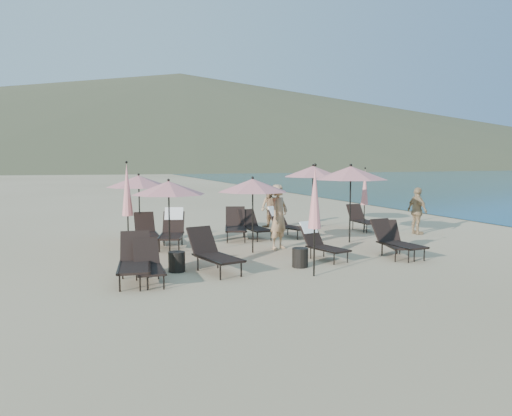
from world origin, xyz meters
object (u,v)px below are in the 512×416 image
object	(u,v)px
umbrella_closed_0	(315,198)
lounger_10	(286,222)
lounger_5	(396,240)
lounger_11	(362,219)
lounger_4	(394,241)
lounger_8	(236,225)
lounger_1	(148,264)
umbrella_open_0	(169,188)
umbrella_open_2	(351,173)
beachgoer_c	(417,211)
side_table_1	(300,258)
beachgoer_b	(270,208)
umbrella_open_1	(253,185)
umbrella_open_3	(139,181)
lounger_2	(213,252)
lounger_9	(254,225)
lounger_6	(146,231)
side_table_0	(177,262)
umbrella_closed_2	(127,190)
lounger_3	(321,242)
lounger_7	(172,229)
lounger_0	(135,260)
beachgoer_a	(279,217)
umbrella_open_4	(313,171)
umbrella_closed_1	(365,187)

from	to	relation	value
umbrella_closed_0	lounger_10	bearing A→B (deg)	72.44
lounger_5	lounger_11	size ratio (longest dim) A/B	1.06
lounger_4	lounger_8	world-z (taller)	lounger_8
lounger_1	umbrella_open_0	size ratio (longest dim) A/B	0.72
umbrella_open_2	beachgoer_c	xyz separation A→B (m)	(3.16, 0.68, -1.39)
lounger_5	side_table_1	world-z (taller)	lounger_5
umbrella_open_2	beachgoer_b	xyz separation A→B (m)	(-1.20, 3.89, -1.43)
umbrella_open_1	umbrella_open_3	bearing A→B (deg)	131.79
lounger_1	lounger_2	distance (m)	1.67
lounger_9	lounger_10	bearing A→B (deg)	-2.58
lounger_6	lounger_8	distance (m)	2.97
lounger_4	lounger_8	xyz separation A→B (m)	(-3.18, 4.35, 0.04)
lounger_1	lounger_5	xyz separation A→B (m)	(6.80, 0.50, 0.05)
umbrella_open_3	side_table_0	xyz separation A→B (m)	(0.25, -4.70, -1.72)
lounger_11	umbrella_closed_2	distance (m)	9.13
lounger_3	beachgoer_c	size ratio (longest dim) A/B	0.96
lounger_2	umbrella_open_2	size ratio (longest dim) A/B	0.73
lounger_8	lounger_7	bearing A→B (deg)	-145.91
lounger_4	side_table_0	world-z (taller)	lounger_4
umbrella_open_0	beachgoer_c	world-z (taller)	umbrella_open_0
lounger_7	beachgoer_b	xyz separation A→B (m)	(4.28, 2.63, 0.25)
lounger_5	lounger_10	size ratio (longest dim) A/B	1.02
lounger_1	lounger_5	bearing A→B (deg)	6.99
lounger_8	lounger_11	bearing A→B (deg)	20.42
umbrella_open_3	lounger_0	bearing A→B (deg)	-98.58
lounger_4	umbrella_open_1	world-z (taller)	umbrella_open_1
umbrella_open_1	lounger_6	bearing A→B (deg)	138.04
lounger_8	umbrella_open_2	world-z (taller)	umbrella_open_2
lounger_4	beachgoer_b	distance (m)	6.41
lounger_4	beachgoer_a	distance (m)	3.37
beachgoer_b	lounger_8	bearing A→B (deg)	-64.46
umbrella_open_0	umbrella_open_3	distance (m)	2.98
beachgoer_c	lounger_0	bearing A→B (deg)	108.94
lounger_2	umbrella_open_4	size ratio (longest dim) A/B	0.75
umbrella_open_3	side_table_1	size ratio (longest dim) A/B	4.61
lounger_10	umbrella_open_4	distance (m)	2.86
lounger_4	umbrella_open_1	bearing A→B (deg)	167.73
umbrella_closed_2	beachgoer_b	distance (m)	6.88
lounger_5	side_table_0	size ratio (longest dim) A/B	3.63
lounger_11	beachgoer_c	size ratio (longest dim) A/B	0.98
umbrella_closed_1	lounger_9	bearing A→B (deg)	177.25
lounger_0	lounger_5	size ratio (longest dim) A/B	1.06
lounger_1	umbrella_closed_0	size ratio (longest dim) A/B	0.60
umbrella_open_1	lounger_7	bearing A→B (deg)	136.79
lounger_11	side_table_0	bearing A→B (deg)	-148.64
umbrella_closed_0	umbrella_open_2	bearing A→B (deg)	49.52
umbrella_open_3	umbrella_open_4	world-z (taller)	umbrella_open_4
lounger_6	lounger_10	world-z (taller)	lounger_10
lounger_11	umbrella_closed_1	bearing A→B (deg)	-114.11
umbrella_closed_2	beachgoer_c	xyz separation A→B (m)	(10.06, 0.50, -0.99)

